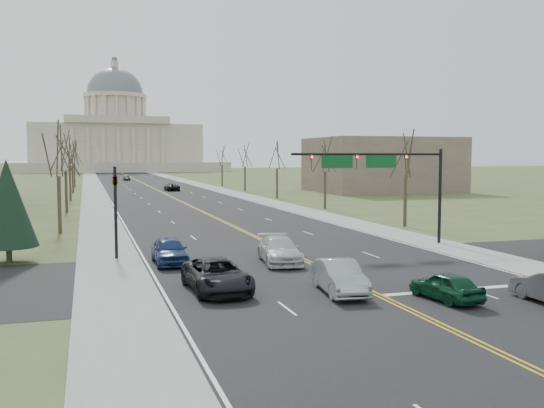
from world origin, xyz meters
TOP-DOWN VIEW (x-y plane):
  - ground at (0.00, 0.00)m, footprint 600.00×600.00m
  - road at (0.00, 110.00)m, footprint 20.00×380.00m
  - cross_road at (0.00, 6.00)m, footprint 120.00×14.00m
  - sidewalk_left at (-12.00, 110.00)m, footprint 4.00×380.00m
  - sidewalk_right at (12.00, 110.00)m, footprint 4.00×380.00m
  - center_line at (0.00, 110.00)m, footprint 0.42×380.00m
  - edge_line_left at (-9.80, 110.00)m, footprint 0.15×380.00m
  - edge_line_right at (9.80, 110.00)m, footprint 0.15×380.00m
  - stop_bar at (5.00, -1.00)m, footprint 9.50×0.50m
  - capitol at (0.00, 249.91)m, footprint 90.00×60.00m
  - signal_mast at (7.45, 13.50)m, footprint 12.12×0.44m
  - signal_left at (-11.50, 13.50)m, footprint 0.32×0.36m
  - tree_r_0 at (15.50, 24.00)m, footprint 3.74×3.74m
  - tree_l_0 at (-15.50, 28.00)m, footprint 3.96×3.96m
  - tree_r_1 at (15.50, 44.00)m, footprint 3.74×3.74m
  - tree_l_1 at (-15.50, 48.00)m, footprint 3.96×3.96m
  - tree_r_2 at (15.50, 64.00)m, footprint 3.74×3.74m
  - tree_l_2 at (-15.50, 68.00)m, footprint 3.96×3.96m
  - tree_r_3 at (15.50, 84.00)m, footprint 3.74×3.74m
  - tree_l_3 at (-15.50, 88.00)m, footprint 3.96×3.96m
  - tree_r_4 at (15.50, 104.00)m, footprint 3.74×3.74m
  - tree_l_4 at (-15.50, 108.00)m, footprint 3.96×3.96m
  - conifer_l at (-18.00, 14.00)m, footprint 3.64×3.64m
  - bldg_right_mass at (40.00, 76.00)m, footprint 25.00×20.00m
  - car_nb_inner_lead at (2.51, -2.73)m, footprint 2.06×4.12m
  - car_sb_inner_lead at (-1.63, 0.04)m, footprint 2.26×5.04m
  - car_sb_outer_lead at (-7.24, 2.20)m, footprint 2.89×5.86m
  - car_sb_inner_second at (-1.85, 8.84)m, footprint 2.91×5.73m
  - car_sb_outer_second at (-8.45, 10.55)m, footprint 1.95×4.85m
  - car_far_nb at (2.40, 89.01)m, footprint 2.57×5.25m
  - car_far_sb at (-2.72, 139.93)m, footprint 1.78×4.16m

SIDE VIEW (x-z plane):
  - ground at x=0.00m, z-range 0.00..0.00m
  - road at x=0.00m, z-range 0.00..0.01m
  - cross_road at x=0.00m, z-range 0.00..0.01m
  - sidewalk_left at x=-12.00m, z-range 0.00..0.03m
  - sidewalk_right at x=12.00m, z-range 0.00..0.03m
  - center_line at x=0.00m, z-range 0.01..0.02m
  - edge_line_left at x=-9.80m, z-range 0.01..0.02m
  - edge_line_right at x=9.80m, z-range 0.01..0.02m
  - stop_bar at x=5.00m, z-range 0.01..0.02m
  - car_nb_inner_lead at x=2.51m, z-range 0.01..1.36m
  - car_far_sb at x=-2.72m, z-range 0.01..1.41m
  - car_far_nb at x=2.40m, z-range 0.01..1.45m
  - car_sb_inner_second at x=-1.85m, z-range 0.01..1.61m
  - car_sb_outer_lead at x=-7.24m, z-range 0.01..1.61m
  - car_sb_inner_lead at x=-1.63m, z-range 0.01..1.62m
  - car_sb_outer_second at x=-8.45m, z-range 0.01..1.66m
  - signal_left at x=-11.50m, z-range 0.71..6.71m
  - conifer_l at x=-18.00m, z-range 0.49..6.99m
  - bldg_right_mass at x=40.00m, z-range 0.00..10.00m
  - signal_mast at x=7.45m, z-range 2.16..9.36m
  - tree_r_0 at x=15.50m, z-range 2.30..10.80m
  - tree_r_1 at x=15.50m, z-range 2.30..10.80m
  - tree_r_2 at x=15.50m, z-range 2.30..10.80m
  - tree_r_3 at x=15.50m, z-range 2.30..10.80m
  - tree_r_4 at x=15.50m, z-range 2.30..10.80m
  - tree_l_0 at x=-15.50m, z-range 2.44..11.44m
  - tree_l_1 at x=-15.50m, z-range 2.44..11.44m
  - tree_l_2 at x=-15.50m, z-range 2.44..11.44m
  - tree_l_3 at x=-15.50m, z-range 2.44..11.44m
  - tree_l_4 at x=-15.50m, z-range 2.44..11.44m
  - capitol at x=0.00m, z-range -10.80..39.20m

